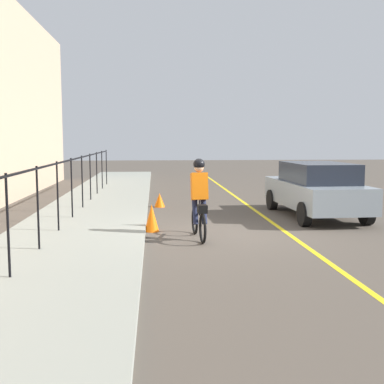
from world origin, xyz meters
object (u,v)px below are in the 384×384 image
Objects in this scene: patrol_sedan at (316,189)px; traffic_cone_far at (152,218)px; traffic_cone_near at (160,200)px; cyclist_lead at (199,199)px.

traffic_cone_far is (-1.88, 4.74, -0.49)m from patrol_sedan.
traffic_cone_far is (-4.25, 0.24, 0.11)m from traffic_cone_near.
cyclist_lead is 1.58m from traffic_cone_far.
traffic_cone_near is (2.37, 4.50, -0.59)m from patrol_sedan.
traffic_cone_near is 4.26m from traffic_cone_far.
traffic_cone_far is at bearing 176.78° from traffic_cone_near.
cyclist_lead is 5.38m from traffic_cone_near.
cyclist_lead is 3.95× the size of traffic_cone_near.
traffic_cone_far is at bearing 42.08° from cyclist_lead.
traffic_cone_near is 0.69× the size of traffic_cone_far.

